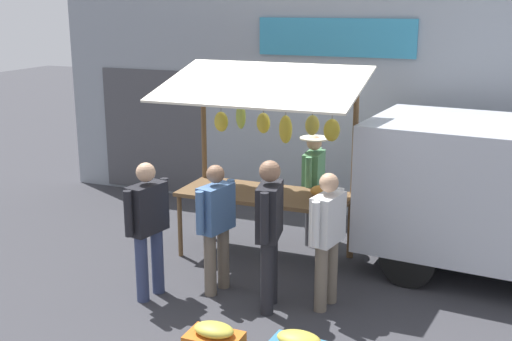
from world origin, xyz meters
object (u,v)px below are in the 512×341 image
object	(u,v)px
vendor_with_sunhat	(313,181)
shopper_with_ponytail	(327,232)
shopper_with_shopping_bag	(269,224)
market_stall	(267,141)
shopper_in_grey_tee	(148,221)
shopper_in_striped_shirt	(216,221)

from	to	relation	value
vendor_with_sunhat	shopper_with_ponytail	world-z (taller)	vendor_with_sunhat
shopper_with_shopping_bag	market_stall	bearing A→B (deg)	10.94
vendor_with_sunhat	shopper_in_grey_tee	world-z (taller)	shopper_in_grey_tee
shopper_in_striped_shirt	shopper_with_shopping_bag	distance (m)	0.74
vendor_with_sunhat	shopper_in_striped_shirt	xyz separation A→B (m)	(0.56, 1.93, -0.03)
shopper_in_striped_shirt	shopper_in_grey_tee	bearing A→B (deg)	135.41
shopper_in_striped_shirt	market_stall	bearing A→B (deg)	5.62
shopper_with_ponytail	shopper_in_grey_tee	size ratio (longest dim) A/B	0.97
shopper_in_striped_shirt	shopper_with_shopping_bag	world-z (taller)	shopper_with_shopping_bag
shopper_with_ponytail	shopper_with_shopping_bag	size ratio (longest dim) A/B	0.91
shopper_in_grey_tee	shopper_with_shopping_bag	bearing A→B (deg)	-68.73
market_stall	shopper_in_grey_tee	world-z (taller)	market_stall
market_stall	vendor_with_sunhat	distance (m)	1.05
shopper_with_shopping_bag	shopper_in_striped_shirt	bearing A→B (deg)	64.91
shopper_with_ponytail	shopper_in_grey_tee	bearing A→B (deg)	115.51
market_stall	shopper_with_ponytail	bearing A→B (deg)	134.96
vendor_with_sunhat	shopper_with_ponytail	xyz separation A→B (m)	(-0.72, 1.83, -0.02)
shopper_in_striped_shirt	shopper_with_shopping_bag	bearing A→B (deg)	-91.69
vendor_with_sunhat	market_stall	bearing A→B (deg)	-33.83
shopper_with_ponytail	market_stall	bearing A→B (deg)	55.48
market_stall	shopper_in_striped_shirt	size ratio (longest dim) A/B	1.65
market_stall	shopper_in_striped_shirt	world-z (taller)	market_stall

